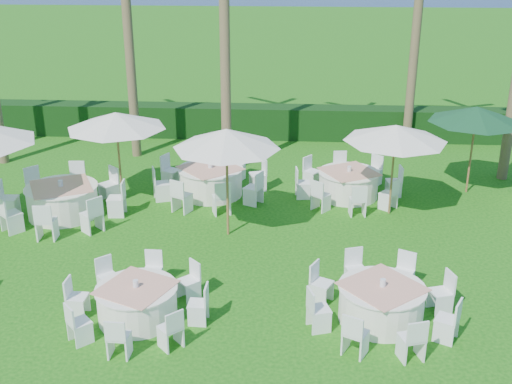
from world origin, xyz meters
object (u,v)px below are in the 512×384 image
banquet_table_b (137,302)px  umbrella_c (116,120)px  banquet_table_d (63,200)px  umbrella_b (226,139)px  umbrella_green (476,114)px  banquet_table_f (349,183)px  umbrella_d (396,133)px  banquet_table_c (381,302)px  banquet_table_e (211,180)px

banquet_table_b → umbrella_c: size_ratio=1.03×
banquet_table_d → umbrella_b: 5.24m
banquet_table_d → umbrella_green: umbrella_green is taller
banquet_table_b → banquet_table_f: banquet_table_f is taller
umbrella_d → banquet_table_f: bearing=132.3°
banquet_table_c → banquet_table_e: bearing=123.6°
umbrella_c → umbrella_green: size_ratio=1.02×
umbrella_b → banquet_table_d: bearing=168.9°
banquet_table_d → banquet_table_e: banquet_table_d is taller
banquet_table_f → umbrella_c: umbrella_c is taller
umbrella_b → banquet_table_c: bearing=-47.2°
umbrella_b → umbrella_d: bearing=20.6°
banquet_table_b → banquet_table_d: 5.95m
banquet_table_b → banquet_table_e: banquet_table_e is taller
banquet_table_c → umbrella_c: bearing=139.4°
banquet_table_c → umbrella_d: 5.81m
banquet_table_e → umbrella_d: (5.16, -1.06, 1.89)m
banquet_table_b → banquet_table_f: bearing=55.5°
umbrella_d → banquet_table_c: bearing=-99.1°
banquet_table_f → umbrella_green: (3.61, 0.60, 2.00)m
banquet_table_d → banquet_table_f: bearing=13.3°
banquet_table_b → umbrella_green: size_ratio=1.05×
banquet_table_d → umbrella_b: size_ratio=1.21×
umbrella_c → banquet_table_e: bearing=13.4°
banquet_table_d → umbrella_d: umbrella_d is taller
banquet_table_d → umbrella_b: umbrella_b is taller
banquet_table_d → banquet_table_f: size_ratio=1.09×
banquet_table_f → umbrella_b: size_ratio=1.11×
banquet_table_c → banquet_table_b: bearing=-176.8°
umbrella_b → umbrella_c: (-3.34, 2.10, -0.18)m
banquet_table_d → umbrella_green: bearing=12.1°
banquet_table_b → umbrella_b: bearing=70.8°
banquet_table_e → banquet_table_c: bearing=-56.4°
umbrella_b → umbrella_c: umbrella_b is taller
banquet_table_b → umbrella_green: (8.32, 7.45, 2.04)m
umbrella_b → umbrella_green: (6.91, 3.40, -0.18)m
umbrella_d → banquet_table_e: bearing=168.4°
banquet_table_d → umbrella_d: size_ratio=1.24×
banquet_table_d → banquet_table_e: (3.89, 1.78, -0.01)m
umbrella_b → umbrella_green: umbrella_b is taller
banquet_table_d → banquet_table_e: bearing=24.6°
umbrella_b → banquet_table_f: bearing=40.4°
banquet_table_b → banquet_table_c: 4.92m
umbrella_c → umbrella_d: size_ratio=1.01×
banquet_table_e → umbrella_b: 3.55m
banquet_table_b → banquet_table_e: (0.61, 6.75, 0.07)m
banquet_table_f → umbrella_d: (1.07, -1.17, 1.92)m
umbrella_green → umbrella_d: bearing=-145.3°
umbrella_d → banquet_table_d: bearing=-175.5°
banquet_table_b → banquet_table_f: 8.32m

